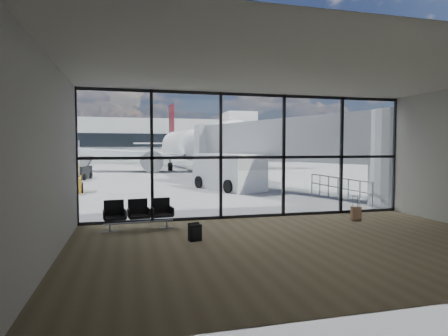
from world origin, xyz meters
name	(u,v)px	position (x,y,z in m)	size (l,w,h in m)	color
ground	(161,166)	(0.00, 40.00, 0.00)	(220.00, 220.00, 0.00)	slate
lounge_shell	(318,143)	(0.00, -4.80, 2.65)	(12.02, 8.01, 4.51)	brown
glass_curtain_wall	(253,156)	(0.00, 0.00, 2.25)	(12.10, 0.12, 4.50)	white
jet_bridge	(294,144)	(4.90, 7.07, 2.76)	(8.00, 16.50, 4.33)	#A6A8AB
apron_railing	(338,185)	(5.60, 3.50, 0.72)	(0.06, 5.46, 1.11)	gray
far_terminal	(149,140)	(-0.59, 61.97, 4.21)	(80.00, 12.20, 11.00)	beige
tree_3	(15,138)	(-27.00, 72.00, 4.63)	(4.95, 4.95, 7.12)	#382619
tree_4	(46,135)	(-21.00, 72.00, 5.25)	(5.61, 5.61, 8.07)	#382619
tree_5	(77,133)	(-15.00, 72.00, 5.88)	(6.27, 6.27, 9.03)	#382619
seating_row	(138,213)	(-4.09, -1.02, 0.52)	(2.11, 0.81, 0.94)	gray
backpack	(195,232)	(-2.64, -2.93, 0.24)	(0.37, 0.36, 0.50)	black
suitcase	(356,213)	(3.28, -1.51, 0.26)	(0.35, 0.28, 0.87)	#977154
airliner	(192,146)	(2.88, 30.79, 2.86)	(31.51, 36.49, 9.40)	white
service_van	(229,171)	(1.61, 9.23, 1.12)	(3.76, 5.46, 2.18)	white
belt_loader	(79,172)	(-8.35, 19.63, 0.63)	(2.03, 4.22, 1.87)	black
mobile_stairs	(66,182)	(-7.90, 10.34, 0.57)	(2.11, 3.56, 2.39)	#B97D15
traffic_cone_a	(198,179)	(0.54, 14.10, 0.29)	(0.42, 0.42, 0.60)	orange
traffic_cone_b	(226,178)	(2.55, 13.76, 0.32)	(0.47, 0.47, 0.67)	#FF480D
traffic_cone_c	(237,177)	(3.67, 14.64, 0.30)	(0.45, 0.45, 0.64)	#E34B0B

